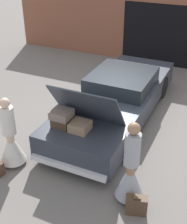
{
  "coord_description": "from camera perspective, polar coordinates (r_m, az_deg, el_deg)",
  "views": [
    {
      "loc": [
        2.5,
        -6.86,
        4.33
      ],
      "look_at": [
        0.0,
        -1.47,
        0.9
      ],
      "focal_mm": 50.0,
      "sensor_mm": 36.0,
      "label": 1
    }
  ],
  "objects": [
    {
      "name": "ground_plane",
      "position": [
        8.49,
        4.18,
        -0.77
      ],
      "size": [
        40.0,
        40.0,
        0.0
      ],
      "primitive_type": "plane",
      "color": "slate"
    },
    {
      "name": "garage_wall_back",
      "position": [
        11.85,
        12.33,
        14.96
      ],
      "size": [
        12.0,
        0.14,
        2.8
      ],
      "color": "brown",
      "rests_on": "ground_plane"
    },
    {
      "name": "car",
      "position": [
        8.23,
        4.3,
        2.49
      ],
      "size": [
        1.82,
        5.44,
        1.68
      ],
      "color": "#2D333D",
      "rests_on": "ground_plane"
    },
    {
      "name": "person_left",
      "position": [
        6.74,
        -14.88,
        -5.18
      ],
      "size": [
        0.56,
        0.56,
        1.57
      ],
      "rotation": [
        0.0,
        0.0,
        -1.44
      ],
      "color": "beige",
      "rests_on": "ground_plane"
    },
    {
      "name": "person_right",
      "position": [
        5.72,
        6.78,
        -11.02
      ],
      "size": [
        0.54,
        0.54,
        1.65
      ],
      "rotation": [
        0.0,
        0.0,
        1.38
      ],
      "color": "#997051",
      "rests_on": "ground_plane"
    },
    {
      "name": "suitcase_beside_right_person",
      "position": [
        5.75,
        7.83,
        -16.49
      ],
      "size": [
        0.41,
        0.29,
        0.4
      ],
      "color": "#473323",
      "rests_on": "ground_plane"
    }
  ]
}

